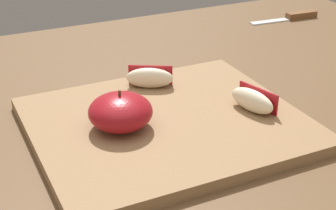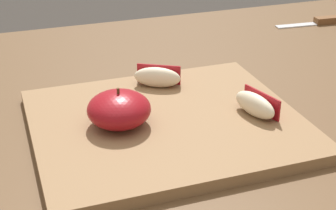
% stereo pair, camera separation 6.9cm
% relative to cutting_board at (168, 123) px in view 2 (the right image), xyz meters
% --- Properties ---
extents(dining_table, '(1.28, 0.83, 0.77)m').
position_rel_cutting_board_xyz_m(dining_table, '(-0.00, 0.07, -0.12)').
color(dining_table, brown).
rests_on(dining_table, ground_plane).
extents(cutting_board, '(0.35, 0.31, 0.02)m').
position_rel_cutting_board_xyz_m(cutting_board, '(0.00, 0.00, 0.00)').
color(cutting_board, olive).
rests_on(cutting_board, dining_table).
extents(apple_half_skin_up, '(0.08, 0.08, 0.05)m').
position_rel_cutting_board_xyz_m(apple_half_skin_up, '(-0.07, 0.00, 0.03)').
color(apple_half_skin_up, maroon).
rests_on(apple_half_skin_up, cutting_board).
extents(apple_wedge_left, '(0.07, 0.06, 0.03)m').
position_rel_cutting_board_xyz_m(apple_wedge_left, '(0.02, 0.10, 0.02)').
color(apple_wedge_left, beige).
rests_on(apple_wedge_left, cutting_board).
extents(apple_wedge_back, '(0.04, 0.07, 0.03)m').
position_rel_cutting_board_xyz_m(apple_wedge_back, '(0.11, -0.03, 0.02)').
color(apple_wedge_back, beige).
rests_on(apple_wedge_back, cutting_board).
extents(paring_knife, '(0.16, 0.03, 0.01)m').
position_rel_cutting_board_xyz_m(paring_knife, '(0.47, 0.33, -0.00)').
color(paring_knife, silver).
rests_on(paring_knife, dining_table).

